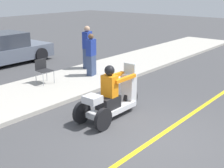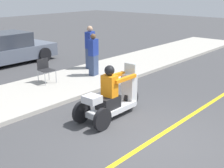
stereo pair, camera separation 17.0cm
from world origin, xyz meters
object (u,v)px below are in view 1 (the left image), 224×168
at_px(spectator_by_tree, 91,56).
at_px(motorcycle_trike, 112,99).
at_px(folding_chair_curbside, 43,68).
at_px(spectator_with_child, 87,48).
at_px(parked_car_lot_center, 0,50).

bearing_deg(spectator_by_tree, motorcycle_trike, -128.85).
distance_m(motorcycle_trike, spectator_by_tree, 3.78).
bearing_deg(motorcycle_trike, spectator_by_tree, 51.15).
bearing_deg(folding_chair_curbside, spectator_by_tree, -19.85).
height_order(spectator_with_child, folding_chair_curbside, spectator_with_child).
bearing_deg(parked_car_lot_center, spectator_with_child, -65.87).
distance_m(spectator_by_tree, spectator_with_child, 1.11).
bearing_deg(parked_car_lot_center, motorcycle_trike, -100.51).
height_order(folding_chair_curbside, parked_car_lot_center, parked_car_lot_center).
height_order(motorcycle_trike, folding_chair_curbside, motorcycle_trike).
distance_m(motorcycle_trike, spectator_with_child, 4.89).
bearing_deg(parked_car_lot_center, folding_chair_curbside, -101.36).
xyz_separation_m(spectator_by_tree, spectator_with_child, (0.70, 0.85, 0.07)).
xyz_separation_m(spectator_with_child, folding_chair_curbside, (-2.46, -0.22, -0.32)).
xyz_separation_m(spectator_by_tree, parked_car_lot_center, (-0.97, 4.58, -0.21)).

